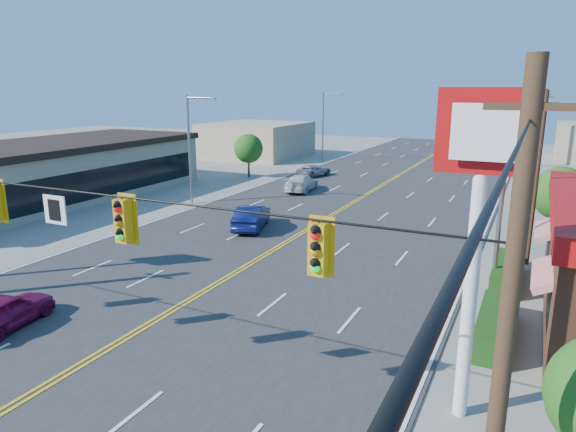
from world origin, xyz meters
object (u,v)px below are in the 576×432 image
at_px(signal_span, 23,225).
at_px(car_white, 301,183).
at_px(car_silver, 314,171).
at_px(kfc_pylon, 479,193).
at_px(car_blue, 251,218).
at_px(car_magenta, 5,313).

bearing_deg(signal_span, car_white, 100.16).
relative_size(car_white, car_silver, 1.21).
distance_m(kfc_pylon, car_white, 31.05).
xyz_separation_m(car_white, car_silver, (-1.99, 7.41, -0.14)).
bearing_deg(signal_span, car_blue, 100.10).
height_order(car_white, car_silver, car_white).
bearing_deg(kfc_pylon, car_blue, 136.31).
height_order(car_blue, car_silver, car_blue).
distance_m(car_blue, car_silver, 20.01).
height_order(signal_span, car_blue, signal_span).
xyz_separation_m(car_blue, car_white, (-2.20, 12.16, -0.05)).
bearing_deg(signal_span, car_silver, 101.15).
xyz_separation_m(signal_span, car_silver, (-7.33, 37.19, -4.34)).
relative_size(car_magenta, car_blue, 0.84).
height_order(signal_span, car_white, signal_span).
distance_m(kfc_pylon, car_blue, 20.42).
bearing_deg(car_blue, car_silver, -95.39).
bearing_deg(car_magenta, car_white, -96.16).
distance_m(signal_span, kfc_pylon, 11.87).
bearing_deg(car_silver, car_white, 120.29).
xyz_separation_m(car_magenta, car_white, (-1.00, 27.78, 0.05)).
height_order(kfc_pylon, car_white, kfc_pylon).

